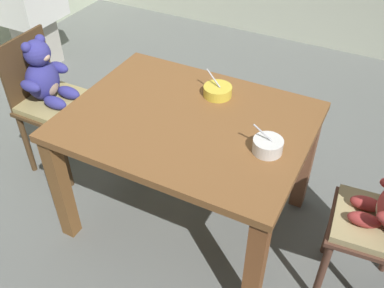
% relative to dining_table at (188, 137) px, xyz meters
% --- Properties ---
extents(ground_plane, '(5.20, 5.20, 0.04)m').
position_rel_dining_table_xyz_m(ground_plane, '(0.00, 0.00, -0.62)').
color(ground_plane, slate).
extents(dining_table, '(1.19, 0.92, 0.72)m').
position_rel_dining_table_xyz_m(dining_table, '(0.00, 0.00, 0.00)').
color(dining_table, brown).
rests_on(dining_table, ground_plane).
extents(teddy_chair_near_left, '(0.37, 0.41, 0.89)m').
position_rel_dining_table_xyz_m(teddy_chair_near_left, '(-0.99, 0.06, -0.02)').
color(teddy_chair_near_left, '#4E361F').
rests_on(teddy_chair_near_left, ground_plane).
extents(porridge_bowl_yellow_far_center, '(0.16, 0.15, 0.13)m').
position_rel_dining_table_xyz_m(porridge_bowl_yellow_far_center, '(0.05, 0.25, 0.15)').
color(porridge_bowl_yellow_far_center, yellow).
rests_on(porridge_bowl_yellow_far_center, dining_table).
extents(porridge_bowl_white_near_right, '(0.14, 0.14, 0.13)m').
position_rel_dining_table_xyz_m(porridge_bowl_white_near_right, '(0.43, -0.06, 0.15)').
color(porridge_bowl_white_near_right, silver).
rests_on(porridge_bowl_white_near_right, dining_table).
extents(sink_basin, '(0.46, 0.48, 0.74)m').
position_rel_dining_table_xyz_m(sink_basin, '(-2.05, 1.01, -0.11)').
color(sink_basin, '#B7B2A8').
rests_on(sink_basin, ground_plane).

